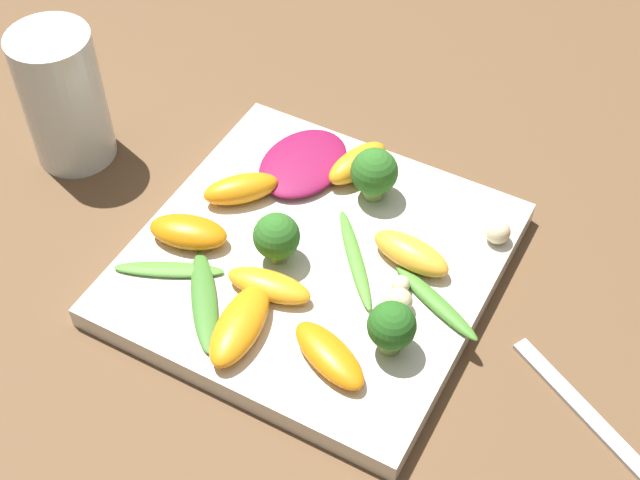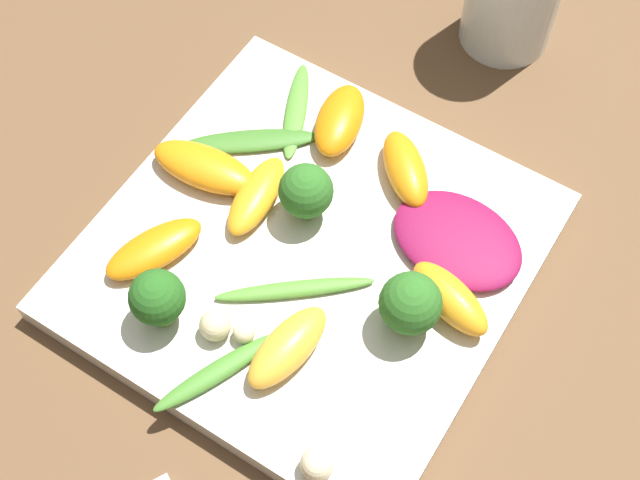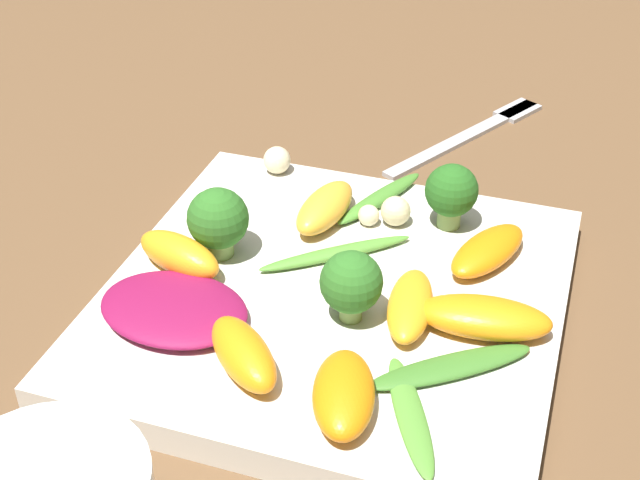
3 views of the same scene
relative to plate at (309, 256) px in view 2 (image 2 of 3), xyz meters
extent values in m
plane|color=brown|center=(0.00, 0.00, -0.01)|extent=(2.40, 2.40, 0.00)
cube|color=silver|center=(0.00, 0.00, 0.00)|extent=(0.25, 0.25, 0.02)
ellipsoid|color=maroon|center=(0.05, -0.07, 0.02)|extent=(0.07, 0.09, 0.01)
ellipsoid|color=orange|center=(0.08, -0.02, 0.02)|extent=(0.06, 0.06, 0.02)
ellipsoid|color=orange|center=(0.01, -0.09, 0.02)|extent=(0.04, 0.06, 0.02)
ellipsoid|color=orange|center=(0.01, 0.05, 0.02)|extent=(0.06, 0.03, 0.02)
ellipsoid|color=orange|center=(-0.05, 0.08, 0.02)|extent=(0.07, 0.05, 0.02)
ellipsoid|color=#FCAD33|center=(-0.06, -0.03, 0.02)|extent=(0.06, 0.03, 0.02)
ellipsoid|color=orange|center=(0.09, 0.03, 0.02)|extent=(0.06, 0.04, 0.02)
ellipsoid|color=orange|center=(0.01, 0.08, 0.02)|extent=(0.04, 0.07, 0.02)
cylinder|color=#7A9E51|center=(-0.08, 0.05, 0.02)|extent=(0.01, 0.01, 0.02)
sphere|color=#26601E|center=(-0.08, 0.05, 0.03)|extent=(0.03, 0.03, 0.03)
cylinder|color=#7A9E51|center=(0.02, 0.02, 0.02)|extent=(0.01, 0.01, 0.01)
sphere|color=#2D6B23|center=(0.02, 0.02, 0.03)|extent=(0.03, 0.03, 0.03)
cylinder|color=#84AD5B|center=(-0.01, -0.07, 0.02)|extent=(0.02, 0.02, 0.02)
sphere|color=#2D6B23|center=(-0.01, -0.07, 0.03)|extent=(0.04, 0.04, 0.04)
ellipsoid|color=#518E33|center=(0.08, 0.06, 0.01)|extent=(0.08, 0.05, 0.00)
ellipsoid|color=#47842D|center=(-0.10, 0.00, 0.01)|extent=(0.08, 0.04, 0.01)
ellipsoid|color=#3D7528|center=(0.05, 0.07, 0.01)|extent=(0.07, 0.08, 0.01)
ellipsoid|color=#518E33|center=(-0.03, -0.01, 0.01)|extent=(0.07, 0.08, 0.01)
sphere|color=beige|center=(-0.07, 0.02, 0.02)|extent=(0.02, 0.02, 0.02)
sphere|color=beige|center=(-0.11, -0.08, 0.02)|extent=(0.02, 0.02, 0.02)
sphere|color=beige|center=(-0.07, 0.00, 0.02)|extent=(0.01, 0.01, 0.01)
camera|label=1|loc=(-0.20, 0.37, 0.50)|focal=50.00mm
camera|label=2|loc=(-0.22, -0.15, 0.48)|focal=50.00mm
camera|label=3|loc=(0.38, 0.12, 0.32)|focal=50.00mm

